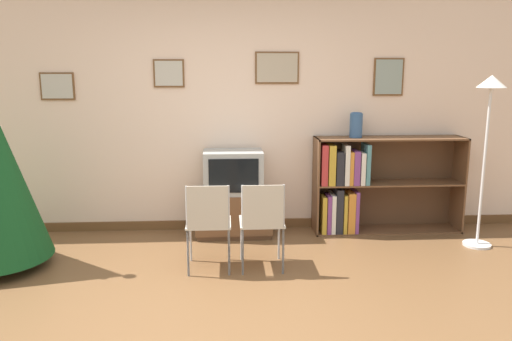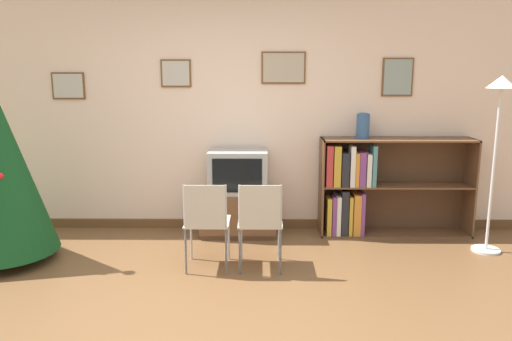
% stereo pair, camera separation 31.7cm
% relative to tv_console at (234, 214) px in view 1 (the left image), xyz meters
% --- Properties ---
extents(ground_plane, '(24.00, 24.00, 0.00)m').
position_rel_tv_console_xyz_m(ground_plane, '(-0.11, -1.95, -0.24)').
color(ground_plane, brown).
extents(wall_back, '(8.31, 0.11, 2.70)m').
position_rel_tv_console_xyz_m(wall_back, '(-0.10, 0.29, 1.11)').
color(wall_back, beige).
rests_on(wall_back, ground_plane).
extents(tv_console, '(0.83, 0.44, 0.48)m').
position_rel_tv_console_xyz_m(tv_console, '(0.00, 0.00, 0.00)').
color(tv_console, '#4C311E').
rests_on(tv_console, ground_plane).
extents(television, '(0.63, 0.43, 0.46)m').
position_rel_tv_console_xyz_m(television, '(0.00, -0.00, 0.47)').
color(television, '#9E9E99').
rests_on(television, tv_console).
extents(folding_chair_left, '(0.40, 0.40, 0.82)m').
position_rel_tv_console_xyz_m(folding_chair_left, '(-0.24, -1.01, 0.23)').
color(folding_chair_left, '#BCB29E').
rests_on(folding_chair_left, ground_plane).
extents(folding_chair_right, '(0.40, 0.40, 0.82)m').
position_rel_tv_console_xyz_m(folding_chair_right, '(0.24, -1.01, 0.23)').
color(folding_chair_right, '#BCB29E').
rests_on(folding_chair_right, ground_plane).
extents(bookshelf, '(1.65, 0.36, 1.07)m').
position_rel_tv_console_xyz_m(bookshelf, '(1.42, 0.05, 0.28)').
color(bookshelf, brown).
rests_on(bookshelf, ground_plane).
extents(vase, '(0.14, 0.14, 0.27)m').
position_rel_tv_console_xyz_m(vase, '(1.35, 0.08, 0.96)').
color(vase, '#335684').
rests_on(vase, bookshelf).
extents(standing_lamp, '(0.28, 0.28, 1.74)m').
position_rel_tv_console_xyz_m(standing_lamp, '(2.52, -0.50, 1.10)').
color(standing_lamp, silver).
rests_on(standing_lamp, ground_plane).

